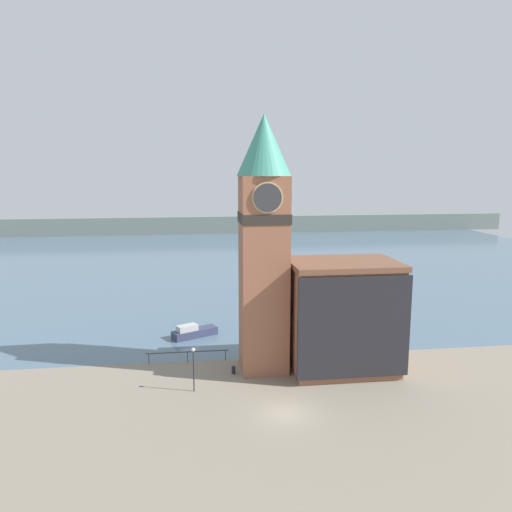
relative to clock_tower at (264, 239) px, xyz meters
The scene contains 9 objects.
ground_plane 15.39m from the clock_tower, 87.12° to the right, with size 160.00×160.00×0.00m, color gray.
water 64.02m from the clock_tower, 89.59° to the left, with size 160.00×120.00×0.00m.
far_shoreline 103.27m from the clock_tower, 89.75° to the left, with size 180.00×3.00×5.00m.
pier_railing 13.81m from the clock_tower, 160.46° to the left, with size 8.06×0.08×1.09m.
clock_tower is the anchor object (origin of this frame).
pier_building 10.35m from the clock_tower, ahead, with size 10.06×7.29×10.37m.
boat_near 16.87m from the clock_tower, 123.00° to the left, with size 5.32×3.73×1.51m.
mooring_bollard_near 12.43m from the clock_tower, 163.84° to the right, with size 0.37×0.37×0.77m.
lamp_post 12.47m from the clock_tower, 148.04° to the right, with size 0.32×0.32×3.88m.
Camera 1 is at (-7.06, -35.38, 18.67)m, focal length 35.00 mm.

